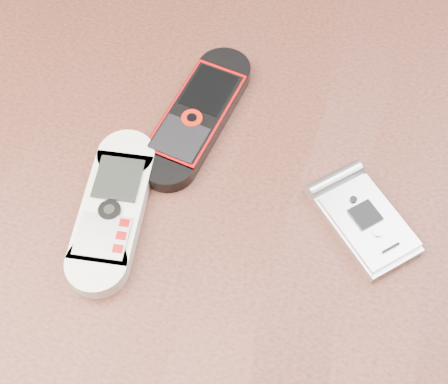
{
  "coord_description": "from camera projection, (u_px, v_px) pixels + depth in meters",
  "views": [
    {
      "loc": [
        0.07,
        -0.23,
        1.17
      ],
      "look_at": [
        0.01,
        0.0,
        0.76
      ],
      "focal_mm": 50.0,
      "sensor_mm": 36.0,
      "label": 1
    }
  ],
  "objects": [
    {
      "name": "table",
      "position": [
        219.0,
        254.0,
        0.57
      ],
      "size": [
        1.2,
        0.8,
        0.75
      ],
      "color": "black",
      "rests_on": "ground"
    },
    {
      "name": "nokia_white",
      "position": [
        113.0,
        209.0,
        0.47
      ],
      "size": [
        0.06,
        0.14,
        0.02
      ],
      "primitive_type": "cube",
      "rotation": [
        0.0,
        0.0,
        0.11
      ],
      "color": "white",
      "rests_on": "table"
    },
    {
      "name": "motorola_razr",
      "position": [
        366.0,
        221.0,
        0.46
      ],
      "size": [
        0.1,
        0.1,
        0.01
      ],
      "primitive_type": "cube",
      "rotation": [
        0.0,
        0.0,
        0.77
      ],
      "color": "silver",
      "rests_on": "table"
    },
    {
      "name": "nokia_black_red",
      "position": [
        197.0,
        115.0,
        0.51
      ],
      "size": [
        0.07,
        0.16,
        0.01
      ],
      "primitive_type": "cube",
      "rotation": [
        0.0,
        0.0,
        -0.18
      ],
      "color": "black",
      "rests_on": "table"
    }
  ]
}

